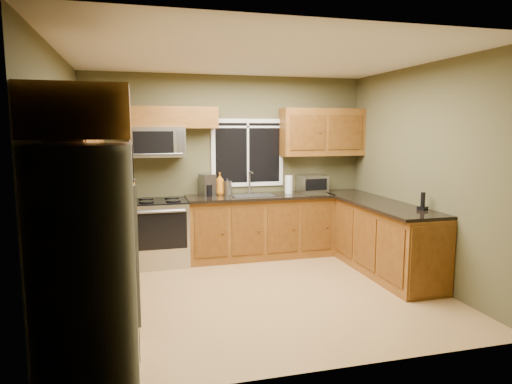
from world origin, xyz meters
name	(u,v)px	position (x,y,z in m)	size (l,w,h in m)	color
floor	(260,293)	(0.00, 0.00, 0.00)	(4.20, 4.20, 0.00)	#A17B46
ceiling	(260,56)	(0.00, 0.00, 2.70)	(4.20, 4.20, 0.00)	white
back_wall	(228,166)	(0.00, 1.80, 1.35)	(4.20, 4.20, 0.00)	#4C492C
front_wall	(322,204)	(0.00, -1.80, 1.35)	(4.20, 4.20, 0.00)	#4C492C
left_wall	(61,185)	(-2.10, 0.00, 1.35)	(3.60, 3.60, 0.00)	#4C492C
right_wall	(421,174)	(2.10, 0.00, 1.35)	(3.60, 3.60, 0.00)	#4C492C
window	(248,153)	(0.30, 1.78, 1.55)	(1.12, 0.03, 1.02)	white
base_cabinets_left	(99,256)	(-1.80, 0.48, 0.45)	(0.60, 2.65, 0.90)	brown
countertop_left	(100,216)	(-1.78, 0.48, 0.92)	(0.65, 2.65, 0.04)	black
base_cabinets_back	(260,227)	(0.42, 1.50, 0.45)	(2.17, 0.60, 0.90)	brown
countertop_back	(260,196)	(0.42, 1.48, 0.92)	(2.17, 0.65, 0.04)	black
base_cabinets_peninsula	(375,236)	(1.80, 0.54, 0.45)	(0.60, 2.52, 0.90)	brown
countertop_peninsula	(375,202)	(1.78, 0.55, 0.92)	(0.65, 2.50, 0.04)	black
upper_cabinets_left	(80,134)	(-1.94, 0.48, 1.86)	(0.33, 2.65, 0.72)	brown
upper_cabinets_back_left	(171,117)	(-0.85, 1.64, 2.07)	(1.30, 0.33, 0.30)	brown
upper_cabinets_back_right	(322,132)	(1.45, 1.64, 1.86)	(1.30, 0.33, 0.72)	brown
upper_cabinet_over_fridge	(80,113)	(-1.74, -1.30, 2.03)	(0.72, 0.90, 0.38)	brown
refrigerator	(88,260)	(-1.74, -1.30, 0.90)	(0.74, 0.90, 1.80)	#B7B7BC
range	(160,232)	(-1.05, 1.47, 0.47)	(0.76, 0.69, 0.94)	#B7B7BC
microwave	(157,142)	(-1.05, 1.61, 1.73)	(0.76, 0.41, 0.42)	#B7B7BC
sink	(253,194)	(0.30, 1.49, 0.95)	(0.60, 0.42, 0.36)	slate
toaster_oven	(313,183)	(1.30, 1.62, 1.07)	(0.45, 0.36, 0.26)	#B7B7BC
coffee_maker	(208,186)	(-0.35, 1.64, 1.09)	(0.24, 0.29, 0.31)	slate
kettle	(227,187)	(-0.05, 1.65, 1.06)	(0.17, 0.17, 0.25)	#B7B7BC
paper_towel_roll	(289,185)	(0.87, 1.53, 1.08)	(0.13, 0.13, 0.30)	white
soap_bottle_a	(220,184)	(-0.15, 1.70, 1.10)	(0.13, 0.13, 0.33)	orange
soap_bottle_c	(225,189)	(-0.08, 1.70, 1.02)	(0.12, 0.12, 0.16)	white
cordless_phone	(423,205)	(1.98, -0.23, 1.00)	(0.13, 0.13, 0.22)	black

